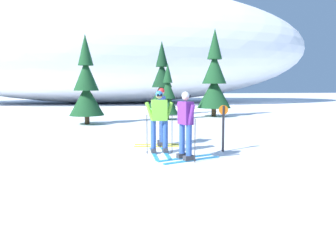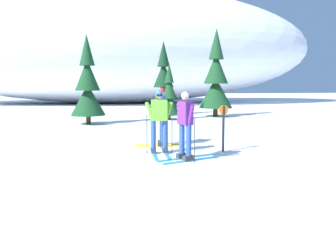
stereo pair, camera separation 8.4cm
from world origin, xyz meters
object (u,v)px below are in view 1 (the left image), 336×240
(skier_navy_jacket, at_px, (161,115))
(pine_tree_far_left, at_px, (86,87))
(skier_lime_jacket, at_px, (159,121))
(pine_tree_center_left, at_px, (168,96))
(pine_tree_center_right, at_px, (162,84))
(skier_purple_jacket, at_px, (186,125))
(pine_tree_far_right, at_px, (214,80))
(trail_marker_post, at_px, (223,125))

(skier_navy_jacket, bearing_deg, pine_tree_far_left, 114.08)
(skier_lime_jacket, distance_m, pine_tree_center_left, 9.15)
(pine_tree_center_left, height_order, pine_tree_center_right, pine_tree_center_right)
(skier_purple_jacket, height_order, pine_tree_center_left, pine_tree_center_left)
(pine_tree_center_left, xyz_separation_m, pine_tree_far_right, (3.08, 1.35, 0.91))
(skier_lime_jacket, height_order, pine_tree_center_right, pine_tree_center_right)
(pine_tree_far_left, distance_m, pine_tree_center_right, 6.18)
(pine_tree_far_left, height_order, pine_tree_far_right, pine_tree_far_right)
(trail_marker_post, bearing_deg, pine_tree_center_right, 90.57)
(skier_navy_jacket, bearing_deg, skier_lime_jacket, -100.80)
(skier_lime_jacket, distance_m, pine_tree_far_right, 11.45)
(skier_lime_jacket, height_order, skier_navy_jacket, skier_navy_jacket)
(skier_purple_jacket, height_order, pine_tree_center_right, pine_tree_center_right)
(skier_navy_jacket, height_order, pine_tree_center_right, pine_tree_center_right)
(skier_purple_jacket, bearing_deg, skier_navy_jacket, 99.17)
(skier_purple_jacket, relative_size, pine_tree_center_right, 0.38)
(pine_tree_center_right, bearing_deg, trail_marker_post, -89.43)
(skier_lime_jacket, xyz_separation_m, pine_tree_center_right, (1.76, 11.87, 1.02))
(skier_lime_jacket, xyz_separation_m, pine_tree_far_right, (4.76, 10.33, 1.27))
(skier_purple_jacket, distance_m, pine_tree_far_left, 9.07)
(pine_tree_far_right, bearing_deg, pine_tree_center_left, -156.41)
(skier_navy_jacket, relative_size, pine_tree_far_right, 0.35)
(skier_navy_jacket, distance_m, trail_marker_post, 2.06)
(skier_purple_jacket, distance_m, pine_tree_far_right, 12.10)
(pine_tree_far_left, bearing_deg, skier_purple_jacket, -69.42)
(skier_lime_jacket, height_order, skier_purple_jacket, skier_lime_jacket)
(pine_tree_far_left, xyz_separation_m, pine_tree_center_right, (4.37, 4.36, 0.12))
(pine_tree_center_right, height_order, pine_tree_far_right, pine_tree_far_right)
(skier_purple_jacket, distance_m, pine_tree_center_left, 9.99)
(pine_tree_far_left, distance_m, trail_marker_post, 8.84)
(pine_tree_far_right, height_order, trail_marker_post, pine_tree_far_right)
(skier_lime_jacket, relative_size, skier_purple_jacket, 1.00)
(skier_navy_jacket, distance_m, pine_tree_far_left, 6.99)
(skier_navy_jacket, height_order, pine_tree_center_left, pine_tree_center_left)
(skier_lime_jacket, relative_size, pine_tree_center_left, 0.57)
(pine_tree_center_left, distance_m, trail_marker_post, 9.03)
(skier_purple_jacket, height_order, trail_marker_post, skier_purple_jacket)
(skier_navy_jacket, xyz_separation_m, pine_tree_center_left, (1.46, 7.81, 0.32))
(pine_tree_far_left, bearing_deg, skier_navy_jacket, -65.92)
(skier_purple_jacket, height_order, skier_navy_jacket, skier_navy_jacket)
(skier_purple_jacket, height_order, pine_tree_far_left, pine_tree_far_left)
(pine_tree_far_right, bearing_deg, pine_tree_far_left, -159.03)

